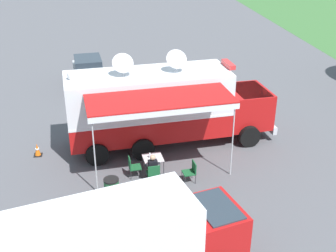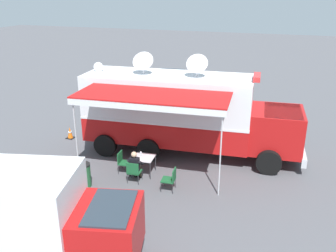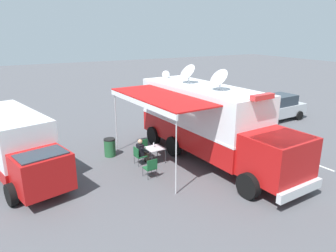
# 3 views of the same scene
# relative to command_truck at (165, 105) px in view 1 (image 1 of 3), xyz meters

# --- Properties ---
(ground_plane) EXTENTS (100.00, 100.00, 0.00)m
(ground_plane) POSITION_rel_command_truck_xyz_m (0.03, -0.75, -1.95)
(ground_plane) COLOR #515156
(lot_stripe) EXTENTS (0.52, 4.79, 0.01)m
(lot_stripe) POSITION_rel_command_truck_xyz_m (-3.95, 1.48, -1.94)
(lot_stripe) COLOR silver
(lot_stripe) RESTS_ON ground
(command_truck) EXTENTS (5.48, 9.66, 4.53)m
(command_truck) POSITION_rel_command_truck_xyz_m (0.00, 0.00, 0.00)
(command_truck) COLOR #B71414
(command_truck) RESTS_ON ground
(folding_table) EXTENTS (0.86, 0.86, 0.73)m
(folding_table) POSITION_rel_command_truck_xyz_m (2.52, -0.89, -1.27)
(folding_table) COLOR silver
(folding_table) RESTS_ON ground
(water_bottle) EXTENTS (0.07, 0.07, 0.22)m
(water_bottle) POSITION_rel_command_truck_xyz_m (2.51, -1.02, -1.11)
(water_bottle) COLOR silver
(water_bottle) RESTS_ON folding_table
(folding_chair_at_table) EXTENTS (0.52, 0.52, 0.87)m
(folding_chair_at_table) POSITION_rel_command_truck_xyz_m (3.32, -0.97, -1.43)
(folding_chair_at_table) COLOR #19562D
(folding_chair_at_table) RESTS_ON ground
(folding_chair_beside_table) EXTENTS (0.52, 0.52, 0.87)m
(folding_chair_beside_table) POSITION_rel_command_truck_xyz_m (2.67, -1.74, -1.43)
(folding_chair_beside_table) COLOR #19562D
(folding_chair_beside_table) RESTS_ON ground
(folding_chair_spare_by_truck) EXTENTS (0.52, 0.52, 0.87)m
(folding_chair_spare_by_truck) POSITION_rel_command_truck_xyz_m (3.40, 0.54, -1.43)
(folding_chair_spare_by_truck) COLOR #19562D
(folding_chair_spare_by_truck) RESTS_ON ground
(seated_responder) EXTENTS (0.68, 0.58, 1.25)m
(seated_responder) POSITION_rel_command_truck_xyz_m (3.13, -0.99, -1.30)
(seated_responder) COLOR black
(seated_responder) RESTS_ON ground
(trash_bin) EXTENTS (0.57, 0.57, 0.91)m
(trash_bin) POSITION_rel_command_truck_xyz_m (4.16, -2.65, -1.49)
(trash_bin) COLOR #235B33
(trash_bin) RESTS_ON ground
(traffic_cone) EXTENTS (0.36, 0.36, 0.58)m
(traffic_cone) POSITION_rel_command_truck_xyz_m (0.27, -5.79, -1.67)
(traffic_cone) COLOR black
(traffic_cone) RESTS_ON ground
(support_truck) EXTENTS (3.63, 7.09, 2.70)m
(support_truck) POSITION_rel_command_truck_xyz_m (8.35, -2.50, -0.56)
(support_truck) COLOR white
(support_truck) RESTS_ON ground
(car_behind_truck) EXTENTS (4.33, 2.27, 1.76)m
(car_behind_truck) POSITION_rel_command_truck_xyz_m (-8.30, -3.52, -1.07)
(car_behind_truck) COLOR #B2B5BA
(car_behind_truck) RESTS_ON ground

